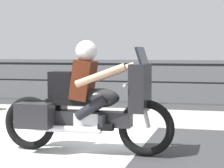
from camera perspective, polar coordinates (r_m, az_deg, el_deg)
The scene contains 5 objects.
ground_plane at distance 5.98m, azimuth -4.63°, elevation -9.00°, with size 120.00×120.00×0.00m, color #38383A.
sidewalk_band at distance 9.21m, azimuth 2.21°, elevation -4.23°, with size 44.00×2.40×0.01m, color #B7B2A8.
crosswalk_band at distance 6.10m, azimuth -12.51°, elevation -8.77°, with size 3.19×6.00×0.01m, color silver.
fence_railing at distance 11.19m, azimuth 4.46°, elevation 1.58°, with size 36.00×0.05×1.06m.
motorcycle at distance 5.88m, azimuth -3.38°, elevation -2.49°, with size 2.39×0.76×1.52m.
Camera 1 is at (1.88, -5.51, 1.38)m, focal length 70.00 mm.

